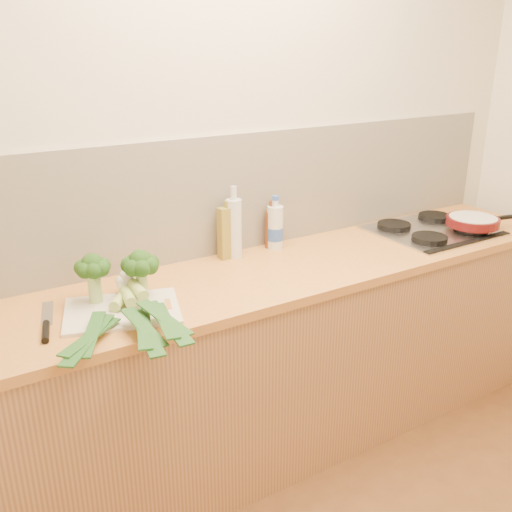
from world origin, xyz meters
The scene contains 15 objects.
room_shell centered at (0.00, 1.49, 1.17)m, with size 3.50×3.50×3.50m.
counter centered at (0.00, 1.20, 0.45)m, with size 3.20×0.62×0.90m.
gas_hob centered at (1.02, 1.20, 0.91)m, with size 0.58×0.50×0.04m.
chopping_board centered at (-0.65, 1.13, 0.91)m, with size 0.40×0.30×0.01m, color silver.
broccoli_left centered at (-0.71, 1.24, 1.04)m, with size 0.13×0.13×0.19m.
broccoli_right centered at (-0.55, 1.20, 1.04)m, with size 0.14×0.14×0.19m.
leek_front centered at (-0.69, 1.10, 0.94)m, with size 0.43×0.53×0.04m.
leek_mid centered at (-0.64, 1.05, 0.95)m, with size 0.16×0.62×0.04m.
leek_back centered at (-0.59, 1.06, 0.97)m, with size 0.11×0.63×0.04m.
chefs_knife centered at (-0.92, 1.14, 0.91)m, with size 0.11×0.33×0.02m.
skillet centered at (1.19, 1.09, 0.96)m, with size 0.38×0.26×0.05m.
oil_tin centered at (-0.06, 1.42, 1.02)m, with size 0.08×0.05×0.27m.
glass_bottle centered at (-0.02, 1.42, 1.04)m, with size 0.07×0.07×0.33m.
amber_bottle centered at (0.19, 1.44, 0.99)m, with size 0.06×0.06×0.23m.
water_bottle centered at (0.20, 1.42, 1.00)m, with size 0.08×0.08×0.23m.
Camera 1 is at (-1.21, -0.70, 1.82)m, focal length 40.00 mm.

